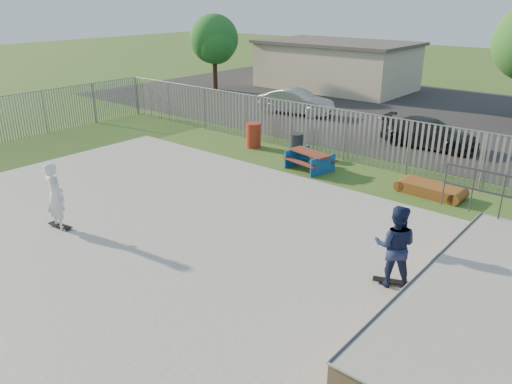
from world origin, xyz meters
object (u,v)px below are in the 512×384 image
Objects in this scene: car_dark at (429,133)px; tree_left at (214,39)px; skater_navy at (395,246)px; picnic_table at (310,160)px; funbox at (431,189)px; trash_bin_grey at (296,145)px; car_silver at (297,102)px; skater_white at (55,196)px; trash_bin_red at (253,135)px.

car_dark is 17.58m from tree_left.
skater_navy is (20.65, -15.62, -2.29)m from tree_left.
skater_navy is (6.04, -5.68, 0.73)m from picnic_table.
funbox is 0.99× the size of skater_navy.
car_silver is at bearing 125.58° from trash_bin_grey.
car_silver is 0.81× the size of tree_left.
tree_left is at bearing 73.10° from car_dark.
car_silver is 8.25m from car_dark.
funbox is 21.59m from tree_left.
skater_white is (3.64, -16.18, 0.40)m from car_silver.
trash_bin_red is 0.56× the size of skater_navy.
funbox is 12.46m from car_silver.
picnic_table is at bearing -64.42° from skater_navy.
car_silver is at bearing 110.06° from trash_bin_red.
car_dark is 0.82× the size of tree_left.
skater_navy is 8.85m from skater_white.
funbox is (4.49, 0.41, -0.17)m from picnic_table.
car_silver reaches higher than trash_bin_grey.
trash_bin_red is 0.21× the size of tree_left.
skater_navy is at bearing -74.17° from funbox.
skater_navy is (7.45, -6.78, 0.62)m from trash_bin_grey.
car_silver is 16.59m from skater_white.
trash_bin_grey is 5.91m from car_dark.
trash_bin_red reaches higher than trash_bin_grey.
skater_white reaches higher than trash_bin_grey.
funbox is 1.76× the size of trash_bin_red.
tree_left is 22.63m from skater_white.
trash_bin_red is 9.86m from skater_white.
picnic_table is 8.33m from skater_navy.
funbox is 6.35m from skater_navy.
car_silver is at bearing 139.64° from picnic_table.
skater_navy is 1.00× the size of skater_white.
car_dark reaches higher than trash_bin_red.
picnic_table is 3.63m from trash_bin_red.
trash_bin_red is 7.52m from car_dark.
picnic_table is 17.93m from tree_left.
tree_left is at bearing 63.52° from car_silver.
car_silver is (-4.45, 6.22, 0.23)m from trash_bin_grey.
funbox is 5.81m from car_dark.
skater_navy is at bearing -34.55° from trash_bin_red.
tree_left reaches higher than skater_navy.
trash_bin_grey is 0.23× the size of car_silver.
car_dark is (8.10, -1.58, -0.07)m from car_silver.
trash_bin_grey is 16.16m from tree_left.
skater_navy is at bearing -164.53° from car_dark.
funbox is 11.48m from skater_white.
skater_navy reaches higher than funbox.
skater_white reaches higher than funbox.
trash_bin_grey is at bearing -154.26° from car_silver.
funbox is 2.01× the size of trash_bin_grey.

